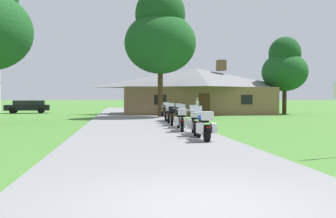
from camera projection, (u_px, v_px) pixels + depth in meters
name	position (u px, v px, depth m)	size (l,w,h in m)	color
ground_plane	(137.00, 123.00, 25.48)	(500.00, 500.00, 0.00)	#42752D
asphalt_driveway	(139.00, 124.00, 23.50)	(6.40, 80.00, 0.06)	slate
motorcycle_blue_nearest_to_camera	(204.00, 126.00, 14.40)	(0.72, 2.08, 1.30)	black
motorcycle_white_second_in_row	(195.00, 122.00, 16.47)	(0.87, 2.08, 1.30)	black
motorcycle_red_third_in_row	(182.00, 120.00, 18.48)	(0.94, 2.07, 1.30)	black
motorcycle_green_fourth_in_row	(179.00, 117.00, 20.76)	(0.77, 2.08, 1.30)	black
motorcycle_orange_fifth_in_row	(172.00, 116.00, 22.53)	(0.75, 2.08, 1.30)	black
motorcycle_green_sixth_in_row	(169.00, 114.00, 24.65)	(0.67, 2.08, 1.30)	black
motorcycle_yellow_farthest_in_row	(166.00, 113.00, 26.60)	(0.82, 2.08, 1.30)	black
stone_lodge	(196.00, 91.00, 39.40)	(15.78, 8.07, 5.64)	brown
bystander_white_shirt_near_lodge	(197.00, 106.00, 33.66)	(0.34, 0.51, 1.69)	#75664C
tree_right_of_lodge	(285.00, 67.00, 39.28)	(4.71, 4.71, 8.03)	#422D19
tree_by_lodge_front	(160.00, 35.00, 32.14)	(6.08, 6.08, 11.04)	#422D19
parked_black_suv_far_left	(28.00, 106.00, 41.08)	(4.79, 2.38, 1.40)	black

